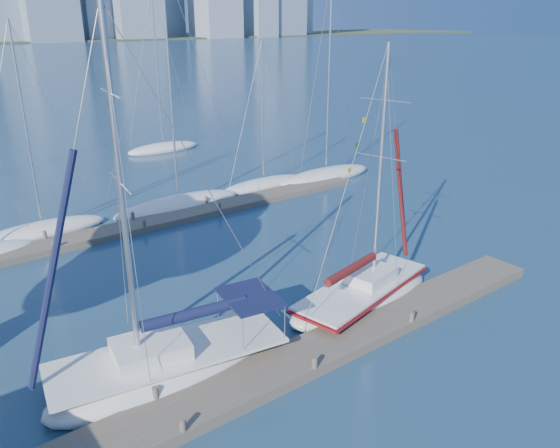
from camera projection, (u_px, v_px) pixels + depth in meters
ground at (298, 365)px, 19.40m from camera, size 700.00×700.00×0.00m
near_dock at (298, 360)px, 19.33m from camera, size 26.00×2.00×0.40m
far_dock at (155, 222)px, 32.38m from camera, size 30.00×1.80×0.36m
sailboat_navy at (169, 353)px, 18.44m from camera, size 8.87×4.07×12.66m
sailboat_maroon at (362, 284)px, 23.27m from camera, size 8.02×4.10×11.25m
bg_boat_1 at (43, 230)px, 30.98m from camera, size 7.35×3.61×11.85m
bg_boat_3 at (179, 204)px, 35.14m from camera, size 9.01×5.33×15.32m
bg_boat_4 at (264, 184)px, 39.59m from camera, size 7.26×3.41×10.51m
bg_boat_5 at (326, 175)px, 41.62m from camera, size 8.75×5.41×15.12m
bg_boat_7 at (163, 148)px, 50.29m from camera, size 7.14×3.12×14.57m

